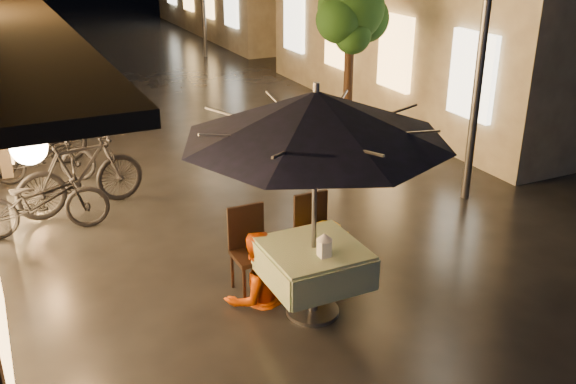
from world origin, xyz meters
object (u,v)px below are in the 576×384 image
person_yellow (327,224)px  bicycle_0 (41,201)px  patio_umbrella (316,116)px  cafe_table (313,263)px  table_lantern (324,244)px  person_orange (255,235)px

person_yellow → bicycle_0: 3.86m
patio_umbrella → cafe_table: bearing=135.0°
table_lantern → person_orange: bearing=120.6°
person_yellow → bicycle_0: size_ratio=0.82×
table_lantern → bicycle_0: bearing=124.3°
cafe_table → person_yellow: person_yellow is taller
person_orange → bicycle_0: size_ratio=0.90×
patio_umbrella → table_lantern: bearing=-90.0°
patio_umbrella → bicycle_0: patio_umbrella is taller
table_lantern → person_yellow: size_ratio=0.18×
cafe_table → table_lantern: (-0.00, -0.22, 0.33)m
table_lantern → person_yellow: (0.45, 0.75, -0.21)m
cafe_table → person_orange: person_orange is taller
patio_umbrella → person_orange: bearing=130.5°
cafe_table → person_yellow: size_ratio=0.70×
patio_umbrella → table_lantern: (-0.00, -0.22, -1.23)m
cafe_table → table_lantern: size_ratio=3.96×
table_lantern → person_orange: (-0.43, 0.72, -0.15)m
table_lantern → bicycle_0: (-2.33, 3.41, -0.47)m
table_lantern → bicycle_0: size_ratio=0.15×
person_orange → bicycle_0: 3.31m
cafe_table → table_lantern: table_lantern is taller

